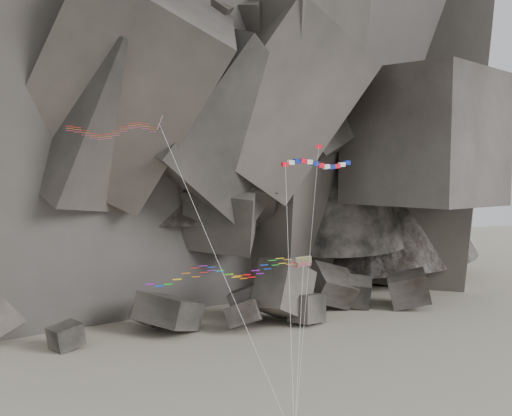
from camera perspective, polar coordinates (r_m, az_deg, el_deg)
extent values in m
cube|color=#47423F|center=(90.22, -1.16, -10.08)|extent=(5.86, 5.31, 5.00)
cube|color=#47423F|center=(106.72, 13.43, -7.37)|extent=(9.26, 9.16, 6.11)
cube|color=#47423F|center=(94.42, 4.54, -9.04)|extent=(5.93, 5.94, 4.72)
cube|color=#47423F|center=(96.62, -0.69, -8.75)|extent=(7.16, 6.65, 5.70)
cube|color=#47423F|center=(86.08, -16.55, -11.05)|extent=(5.12, 4.85, 3.46)
cube|color=#47423F|center=(103.56, 6.76, -7.80)|extent=(7.22, 7.83, 7.67)
cube|color=#47423F|center=(104.13, 9.11, -7.73)|extent=(5.10, 6.08, 5.46)
cube|color=#47423F|center=(92.20, -9.70, -9.57)|extent=(5.47, 5.35, 5.64)
cube|color=#47423F|center=(90.44, -7.78, -9.75)|extent=(10.44, 10.13, 6.12)
cube|color=#47423F|center=(94.12, 2.47, -8.03)|extent=(10.74, 10.31, 10.12)
cylinder|color=silver|center=(53.45, -2.78, -6.23)|extent=(9.58, 8.19, 25.54)
cube|color=red|center=(62.86, 2.58, 3.90)|extent=(0.73, 0.57, 0.43)
cube|color=white|center=(63.19, 3.12, 4.07)|extent=(0.77, 0.58, 0.48)
cube|color=navy|center=(63.49, 3.66, 4.17)|extent=(0.78, 0.59, 0.52)
cube|color=red|center=(63.78, 4.20, 4.19)|extent=(0.79, 0.59, 0.52)
cube|color=white|center=(64.06, 4.74, 4.10)|extent=(0.77, 0.58, 0.49)
cube|color=navy|center=(64.38, 5.26, 3.95)|extent=(0.74, 0.58, 0.45)
cube|color=red|center=(64.73, 5.77, 3.79)|extent=(0.76, 0.58, 0.47)
cube|color=white|center=(65.13, 6.26, 3.67)|extent=(0.78, 0.58, 0.51)
cube|color=navy|center=(65.57, 6.73, 3.64)|extent=(0.79, 0.59, 0.52)
cube|color=red|center=(66.03, 7.19, 3.71)|extent=(0.78, 0.58, 0.50)
cube|color=white|center=(66.51, 7.64, 3.85)|extent=(0.75, 0.58, 0.46)
cube|color=navy|center=(66.98, 8.08, 4.01)|extent=(0.75, 0.58, 0.46)
cylinder|color=silver|center=(57.54, 3.00, -7.23)|extent=(3.21, 12.58, 21.97)
cube|color=yellow|center=(59.45, 4.24, -4.65)|extent=(1.58, 0.70, 0.84)
cube|color=#0CB219|center=(59.31, 4.31, -4.99)|extent=(1.31, 0.52, 0.58)
cylinder|color=silver|center=(56.67, 3.87, -12.00)|extent=(3.58, 8.15, 13.22)
cube|color=red|center=(58.47, 5.59, 5.45)|extent=(0.57, 0.04, 0.36)
cube|color=navy|center=(58.41, 5.41, 5.45)|extent=(0.21, 0.05, 0.37)
cylinder|color=silver|center=(55.30, 4.58, -6.85)|extent=(4.74, 7.58, 23.65)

